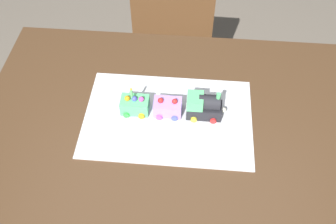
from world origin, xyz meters
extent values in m
plane|color=#6B6054|center=(0.00, 0.00, 0.00)|extent=(8.00, 8.00, 0.00)
cube|color=#4C331E|center=(0.00, 0.00, 0.72)|extent=(1.40, 1.00, 0.03)
cube|color=#4C331E|center=(-0.64, -0.44, 0.35)|extent=(0.07, 0.07, 0.71)
cube|color=#4C331E|center=(0.64, -0.44, 0.35)|extent=(0.07, 0.07, 0.71)
cube|color=brown|center=(0.05, -0.90, 0.44)|extent=(0.41, 0.41, 0.04)
cube|color=brown|center=(0.05, -0.72, 0.66)|extent=(0.40, 0.05, 0.40)
cube|color=brown|center=(-0.13, -1.07, 0.21)|extent=(0.04, 0.04, 0.42)
cube|color=brown|center=(0.21, -1.07, 0.21)|extent=(0.04, 0.04, 0.42)
cube|color=brown|center=(-0.12, -0.73, 0.21)|extent=(0.04, 0.04, 0.42)
cube|color=brown|center=(0.22, -0.73, 0.21)|extent=(0.04, 0.04, 0.42)
cube|color=silver|center=(0.01, -0.04, 0.74)|extent=(0.60, 0.40, 0.00)
cube|color=#232328|center=(-0.11, -0.07, 0.77)|extent=(0.12, 0.06, 0.05)
cylinder|color=#232328|center=(-0.13, -0.07, 0.81)|extent=(0.08, 0.05, 0.05)
cube|color=#59CC7A|center=(-0.08, -0.07, 0.82)|extent=(0.06, 0.06, 0.04)
cylinder|color=#59CC7A|center=(-0.16, -0.07, 0.84)|extent=(0.02, 0.02, 0.03)
sphere|color=#F4EFCC|center=(-0.18, -0.07, 0.78)|extent=(0.02, 0.02, 0.02)
cylinder|color=#D84CB2|center=(-0.15, -0.10, 0.76)|extent=(0.02, 0.01, 0.02)
cylinder|color=#4C59D8|center=(-0.08, -0.10, 0.76)|extent=(0.02, 0.01, 0.02)
cylinder|color=red|center=(-0.15, -0.03, 0.76)|extent=(0.02, 0.01, 0.02)
cylinder|color=yellow|center=(-0.08, -0.03, 0.76)|extent=(0.02, 0.01, 0.02)
cube|color=#AD84E0|center=(0.02, -0.07, 0.77)|extent=(0.10, 0.06, 0.06)
cylinder|color=red|center=(-0.01, -0.10, 0.76)|extent=(0.02, 0.01, 0.02)
cylinder|color=yellow|center=(0.05, -0.10, 0.76)|extent=(0.02, 0.01, 0.02)
cylinder|color=#4C59D8|center=(-0.01, -0.03, 0.76)|extent=(0.02, 0.01, 0.02)
cylinder|color=#D84CB2|center=(0.05, -0.03, 0.76)|extent=(0.02, 0.01, 0.02)
sphere|color=red|center=(-0.01, -0.07, 0.81)|extent=(0.02, 0.02, 0.02)
sphere|color=red|center=(0.04, -0.07, 0.81)|extent=(0.02, 0.02, 0.02)
cube|color=#59CC7A|center=(0.14, -0.07, 0.77)|extent=(0.10, 0.06, 0.06)
cylinder|color=red|center=(0.11, -0.10, 0.76)|extent=(0.02, 0.01, 0.02)
cylinder|color=orange|center=(0.16, -0.10, 0.76)|extent=(0.02, 0.01, 0.02)
cylinder|color=orange|center=(0.11, -0.03, 0.76)|extent=(0.02, 0.01, 0.02)
cylinder|color=green|center=(0.16, -0.03, 0.76)|extent=(0.02, 0.01, 0.02)
sphere|color=orange|center=(0.16, -0.07, 0.81)|extent=(0.02, 0.02, 0.02)
sphere|color=#4C59D8|center=(0.14, -0.07, 0.81)|extent=(0.02, 0.02, 0.02)
sphere|color=#D84CB2|center=(0.11, -0.07, 0.81)|extent=(0.02, 0.02, 0.02)
cylinder|color=#66D872|center=(0.14, -0.07, 0.83)|extent=(0.01, 0.01, 0.04)
cone|color=yellow|center=(0.14, -0.07, 0.86)|extent=(0.01, 0.01, 0.01)
camera|label=1|loc=(-0.06, 0.82, 1.83)|focal=41.35mm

